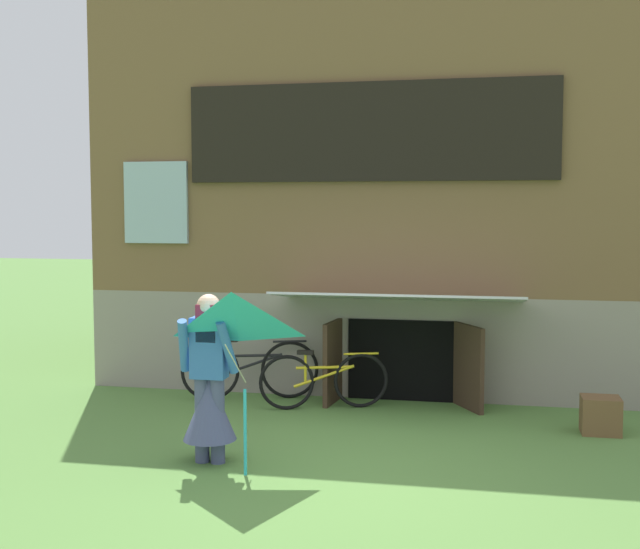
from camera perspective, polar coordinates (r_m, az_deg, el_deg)
name	(u,v)px	position (r m, az deg, el deg)	size (l,w,h in m)	color
ground_plane	(323,470)	(7.90, 0.19, -13.60)	(60.00, 60.00, 0.00)	#56843D
log_house	(391,195)	(12.96, 5.05, 5.57)	(7.75, 6.15, 5.39)	gray
person	(209,392)	(8.02, -7.79, -8.19)	(0.61, 0.53, 1.66)	#474C75
kite	(232,339)	(7.25, -6.23, -4.55)	(1.03, 1.06, 1.61)	#2DB2CC
bicycle_yellow	(324,380)	(10.12, 0.27, -7.44)	(1.54, 0.56, 0.74)	black
bicycle_black	(250,369)	(10.65, -4.95, -6.66)	(1.71, 0.60, 0.81)	black
wooden_crate	(601,415)	(9.58, 19.13, -9.34)	(0.42, 0.35, 0.41)	brown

